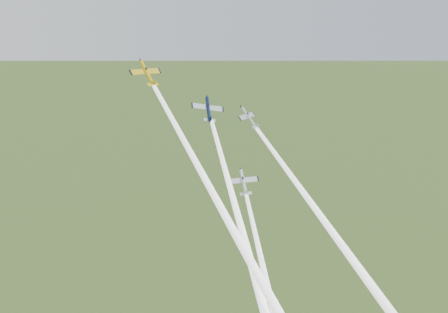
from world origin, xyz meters
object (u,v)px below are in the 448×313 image
(plane_yellow, at_px, (147,73))
(plane_silver_right, at_px, (249,117))
(plane_silver_low, at_px, (243,182))
(plane_navy, at_px, (208,109))

(plane_yellow, height_order, plane_silver_right, plane_yellow)
(plane_yellow, distance_m, plane_silver_low, 35.41)
(plane_yellow, relative_size, plane_silver_right, 1.05)
(plane_silver_right, bearing_deg, plane_yellow, 147.99)
(plane_navy, height_order, plane_silver_low, plane_navy)
(plane_yellow, bearing_deg, plane_silver_right, -17.19)
(plane_yellow, relative_size, plane_silver_low, 1.01)
(plane_silver_low, bearing_deg, plane_yellow, 174.14)
(plane_navy, bearing_deg, plane_yellow, 179.16)
(plane_silver_right, bearing_deg, plane_navy, 156.64)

